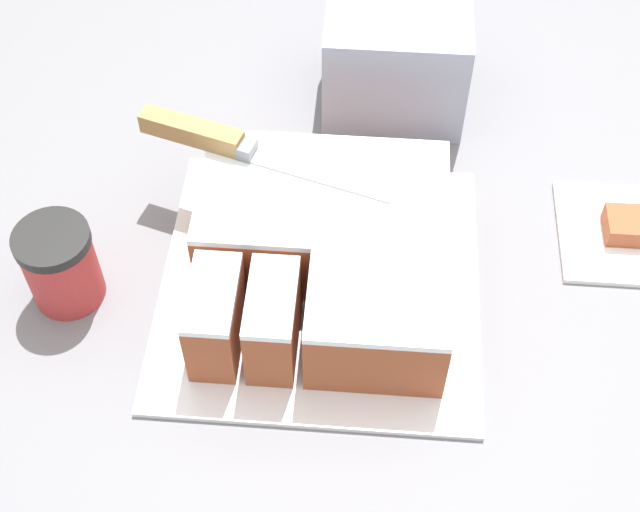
{
  "coord_description": "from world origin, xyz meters",
  "views": [
    {
      "loc": [
        -0.04,
        -0.51,
        1.66
      ],
      "look_at": [
        -0.08,
        0.03,
        0.96
      ],
      "focal_mm": 50.0,
      "sensor_mm": 36.0,
      "label": 1
    }
  ],
  "objects_px": {
    "coffee_cup": "(60,268)",
    "brownie": "(626,226)",
    "storage_box": "(396,57)",
    "cake_board": "(320,283)",
    "cake": "(324,253)",
    "knife": "(214,139)"
  },
  "relations": [
    {
      "from": "storage_box",
      "to": "brownie",
      "type": "bearing_deg",
      "value": -38.02
    },
    {
      "from": "cake",
      "to": "coffee_cup",
      "type": "distance_m",
      "value": 0.26
    },
    {
      "from": "cake_board",
      "to": "cake",
      "type": "bearing_deg",
      "value": 45.05
    },
    {
      "from": "brownie",
      "to": "storage_box",
      "type": "distance_m",
      "value": 0.33
    },
    {
      "from": "brownie",
      "to": "storage_box",
      "type": "relative_size",
      "value": 0.27
    },
    {
      "from": "cake",
      "to": "brownie",
      "type": "relative_size",
      "value": 5.77
    },
    {
      "from": "coffee_cup",
      "to": "knife",
      "type": "bearing_deg",
      "value": 44.35
    },
    {
      "from": "cake_board",
      "to": "brownie",
      "type": "distance_m",
      "value": 0.33
    },
    {
      "from": "cake_board",
      "to": "coffee_cup",
      "type": "height_order",
      "value": "coffee_cup"
    },
    {
      "from": "cake",
      "to": "coffee_cup",
      "type": "xyz_separation_m",
      "value": [
        -0.26,
        -0.04,
        -0.0
      ]
    },
    {
      "from": "cake",
      "to": "cake_board",
      "type": "bearing_deg",
      "value": -134.95
    },
    {
      "from": "cake_board",
      "to": "brownie",
      "type": "relative_size",
      "value": 7.49
    },
    {
      "from": "storage_box",
      "to": "cake",
      "type": "bearing_deg",
      "value": -102.48
    },
    {
      "from": "cake_board",
      "to": "storage_box",
      "type": "bearing_deg",
      "value": 76.92
    },
    {
      "from": "knife",
      "to": "brownie",
      "type": "distance_m",
      "value": 0.45
    },
    {
      "from": "knife",
      "to": "brownie",
      "type": "relative_size",
      "value": 6.1
    },
    {
      "from": "cake_board",
      "to": "knife",
      "type": "distance_m",
      "value": 0.18
    },
    {
      "from": "cake",
      "to": "storage_box",
      "type": "relative_size",
      "value": 1.55
    },
    {
      "from": "cake_board",
      "to": "knife",
      "type": "relative_size",
      "value": 1.23
    },
    {
      "from": "brownie",
      "to": "coffee_cup",
      "type": "bearing_deg",
      "value": -167.95
    },
    {
      "from": "coffee_cup",
      "to": "brownie",
      "type": "bearing_deg",
      "value": 12.05
    },
    {
      "from": "cake_board",
      "to": "cake",
      "type": "relative_size",
      "value": 1.3
    }
  ]
}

